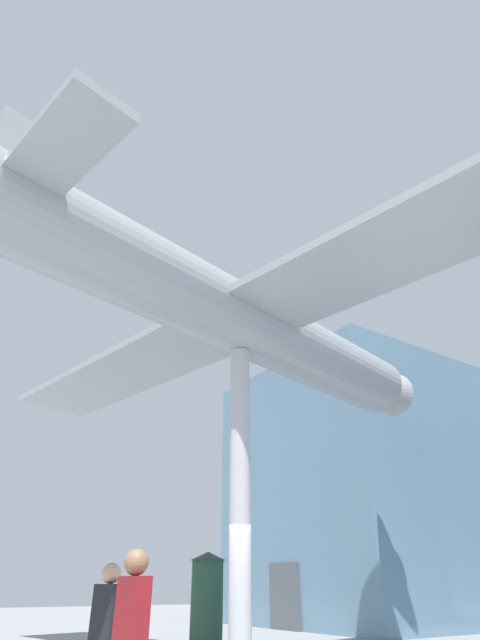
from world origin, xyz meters
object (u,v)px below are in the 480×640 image
suspended_airplane (244,322)px  visitor_person (131,629)px  info_kiosk (207,598)px  plaza_bench (112,636)px  visitor_second (106,625)px  support_pylon_central (240,493)px

suspended_airplane → visitor_person: 7.62m
visitor_person → info_kiosk: 8.91m
suspended_airplane → info_kiosk: (-4.20, 1.56, -5.88)m
visitor_person → plaza_bench: (-7.42, 2.58, -0.61)m
suspended_airplane → info_kiosk: size_ratio=8.10×
visitor_person → plaza_bench: size_ratio=0.95×
suspended_airplane → visitor_second: (1.52, -3.16, -6.06)m
visitor_person → visitor_second: (-1.63, 0.32, -0.05)m
suspended_airplane → info_kiosk: bearing=146.6°
visitor_person → info_kiosk: size_ratio=0.79×
plaza_bench → info_kiosk: (0.08, 2.46, 0.73)m
support_pylon_central → plaza_bench: (-4.31, -0.76, -2.66)m
visitor_second → visitor_person: bearing=-30.3°
visitor_person → plaza_bench: bearing=-23.0°
support_pylon_central → plaza_bench: 5.12m
suspended_airplane → plaza_bench: size_ratio=9.76×
support_pylon_central → visitor_second: 3.98m
visitor_second → plaza_bench: (-5.79, 2.27, -0.56)m
plaza_bench → support_pylon_central: bearing=10.0°
suspended_airplane → info_kiosk: suspended_airplane is taller
support_pylon_central → plaza_bench: bearing=-170.0°
plaza_bench → info_kiosk: info_kiosk is taller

